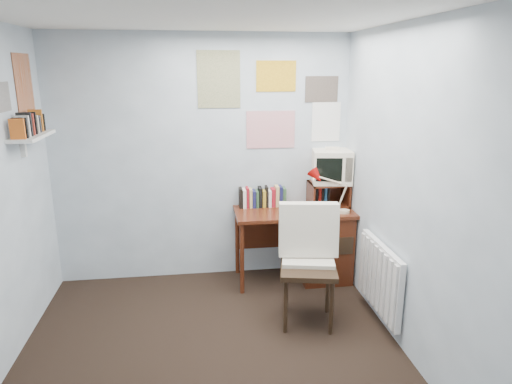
# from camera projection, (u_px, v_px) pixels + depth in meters

# --- Properties ---
(ground) EXTENTS (3.50, 3.50, 0.00)m
(ground) POSITION_uv_depth(u_px,v_px,m) (214.00, 376.00, 3.30)
(ground) COLOR black
(ground) RESTS_ON ground
(back_wall) EXTENTS (3.00, 0.02, 2.50)m
(back_wall) POSITION_uv_depth(u_px,v_px,m) (203.00, 160.00, 4.65)
(back_wall) COLOR silver
(back_wall) RESTS_ON ground
(right_wall) EXTENTS (0.02, 3.50, 2.50)m
(right_wall) POSITION_uv_depth(u_px,v_px,m) (426.00, 203.00, 3.17)
(right_wall) COLOR silver
(right_wall) RESTS_ON ground
(ceiling) EXTENTS (3.00, 3.50, 0.02)m
(ceiling) POSITION_uv_depth(u_px,v_px,m) (204.00, 8.00, 2.64)
(ceiling) COLOR white
(ceiling) RESTS_ON back_wall
(desk) EXTENTS (1.20, 0.55, 0.76)m
(desk) POSITION_uv_depth(u_px,v_px,m) (318.00, 242.00, 4.77)
(desk) COLOR #552413
(desk) RESTS_ON ground
(desk_chair) EXTENTS (0.60, 0.59, 1.01)m
(desk_chair) POSITION_uv_depth(u_px,v_px,m) (308.00, 269.00, 3.89)
(desk_chair) COLOR black
(desk_chair) RESTS_ON ground
(desk_lamp) EXTENTS (0.30, 0.27, 0.39)m
(desk_lamp) POSITION_uv_depth(u_px,v_px,m) (345.00, 194.00, 4.51)
(desk_lamp) COLOR #AA0D0B
(desk_lamp) RESTS_ON desk
(tv_riser) EXTENTS (0.40, 0.30, 0.25)m
(tv_riser) POSITION_uv_depth(u_px,v_px,m) (328.00, 194.00, 4.76)
(tv_riser) COLOR #552413
(tv_riser) RESTS_ON desk
(crt_tv) EXTENTS (0.44, 0.42, 0.37)m
(crt_tv) POSITION_uv_depth(u_px,v_px,m) (332.00, 165.00, 4.70)
(crt_tv) COLOR #EDE1C6
(crt_tv) RESTS_ON tv_riser
(book_row) EXTENTS (0.60, 0.14, 0.22)m
(book_row) POSITION_uv_depth(u_px,v_px,m) (268.00, 196.00, 4.75)
(book_row) COLOR #552413
(book_row) RESTS_ON desk
(radiator) EXTENTS (0.09, 0.80, 0.60)m
(radiator) POSITION_uv_depth(u_px,v_px,m) (380.00, 278.00, 3.91)
(radiator) COLOR white
(radiator) RESTS_ON right_wall
(wall_shelf) EXTENTS (0.20, 0.62, 0.24)m
(wall_shelf) POSITION_uv_depth(u_px,v_px,m) (32.00, 136.00, 3.74)
(wall_shelf) COLOR white
(wall_shelf) RESTS_ON left_wall
(posters_back) EXTENTS (1.20, 0.01, 0.90)m
(posters_back) POSITION_uv_depth(u_px,v_px,m) (271.00, 100.00, 4.57)
(posters_back) COLOR white
(posters_back) RESTS_ON back_wall
(posters_left) EXTENTS (0.01, 0.70, 0.60)m
(posters_left) POSITION_uv_depth(u_px,v_px,m) (13.00, 89.00, 3.63)
(posters_left) COLOR white
(posters_left) RESTS_ON left_wall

